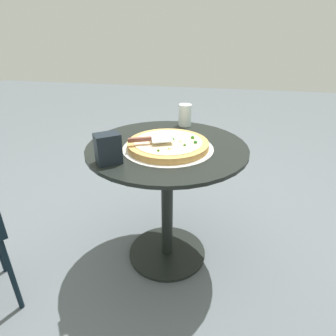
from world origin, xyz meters
TOP-DOWN VIEW (x-y plane):
  - ground_plane at (0.00, 0.00)m, footprint 10.00×10.00m
  - patio_table at (0.00, 0.00)m, footprint 0.81×0.81m
  - pizza_on_tray at (0.01, -0.03)m, footprint 0.44×0.44m
  - pizza_server at (-0.06, -0.08)m, footprint 0.21×0.13m
  - drinking_cup at (0.04, 0.33)m, footprint 0.08×0.08m
  - napkin_dispenser at (-0.21, -0.24)m, footprint 0.13×0.12m

SIDE VIEW (x-z plane):
  - ground_plane at x=0.00m, z-range 0.00..0.00m
  - patio_table at x=0.00m, z-range 0.15..0.86m
  - pizza_on_tray at x=0.01m, z-range 0.70..0.75m
  - pizza_server at x=-0.06m, z-range 0.76..0.78m
  - drinking_cup at x=0.04m, z-range 0.71..0.83m
  - napkin_dispenser at x=-0.21m, z-range 0.71..0.84m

